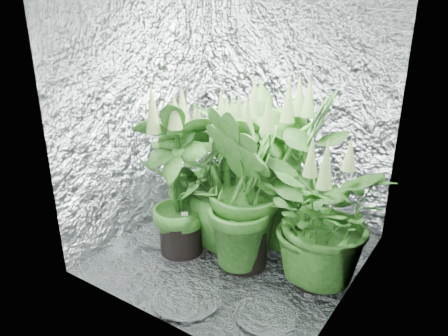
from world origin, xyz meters
TOP-DOWN VIEW (x-y plane):
  - ground at (0.00, 0.00)m, footprint 1.60×1.60m
  - walls at (0.00, 0.00)m, footprint 1.62×1.62m
  - plant_a at (-0.33, 0.19)m, footprint 0.92×0.92m
  - plant_b at (0.01, 0.31)m, footprint 0.79×0.79m
  - plant_c at (0.27, 0.34)m, footprint 0.78×0.78m
  - plant_d at (-0.11, 0.07)m, footprint 0.75×0.75m
  - plant_e at (0.59, 0.00)m, footprint 0.90×0.90m
  - plant_f at (-0.33, -0.18)m, footprint 0.79×0.79m
  - plant_g at (0.12, -0.08)m, footprint 0.83×0.83m
  - circulation_fan at (0.61, 0.29)m, footprint 0.16×0.29m
  - plant_label at (-0.27, -0.21)m, footprint 0.05×0.04m

SIDE VIEW (x-z plane):
  - ground at x=0.00m, z-range 0.00..0.00m
  - circulation_fan at x=0.61m, z-range -0.03..0.31m
  - plant_label at x=-0.27m, z-range 0.27..0.33m
  - plant_e at x=0.59m, z-range -0.03..0.95m
  - plant_a at x=-0.33m, z-range -0.02..0.95m
  - plant_d at x=-0.11m, z-range -0.05..1.06m
  - plant_b at x=0.01m, z-range -0.04..1.13m
  - plant_g at x=0.12m, z-range -0.05..1.13m
  - plant_f at x=-0.33m, z-range -0.04..1.13m
  - plant_c at x=0.27m, z-range -0.04..1.17m
  - walls at x=0.00m, z-range 0.00..2.00m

